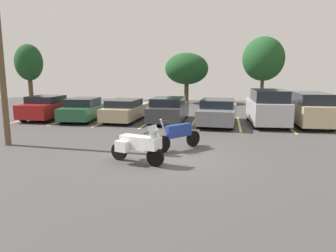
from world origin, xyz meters
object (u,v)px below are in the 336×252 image
at_px(motorcycle_touring, 138,145).
at_px(car_tan, 127,110).
at_px(motorcycle_second, 178,135).
at_px(car_silver, 268,108).
at_px(car_charcoal, 169,110).
at_px(car_green, 85,109).
at_px(car_grey, 218,112).
at_px(car_red, 49,107).
at_px(utility_pole, 0,48).
at_px(car_champagne, 310,109).

xyz_separation_m(motorcycle_touring, car_tan, (-3.18, 8.68, 0.03)).
relative_size(motorcycle_second, car_silver, 0.41).
relative_size(car_charcoal, car_silver, 1.06).
bearing_deg(car_charcoal, car_silver, -2.24).
distance_m(motorcycle_touring, car_green, 10.32).
bearing_deg(car_grey, car_red, 179.18).
xyz_separation_m(car_tan, car_grey, (5.56, -0.34, 0.07)).
bearing_deg(utility_pole, motorcycle_touring, -14.57).
relative_size(motorcycle_second, car_green, 0.37).
relative_size(car_tan, car_champagne, 1.05).
relative_size(motorcycle_second, car_charcoal, 0.38).
bearing_deg(motorcycle_touring, car_grey, 74.08).
bearing_deg(car_grey, car_champagne, 4.42).
relative_size(motorcycle_second, car_red, 0.41).
xyz_separation_m(motorcycle_second, car_charcoal, (-1.57, 6.62, 0.15)).
height_order(car_green, car_silver, car_silver).
distance_m(car_grey, car_champagne, 5.03).
bearing_deg(utility_pole, car_silver, 31.89).
bearing_deg(car_champagne, motorcycle_second, -133.91).
relative_size(motorcycle_second, car_champagne, 0.39).
height_order(motorcycle_touring, car_red, car_red).
relative_size(motorcycle_second, car_grey, 0.36).
relative_size(motorcycle_touring, car_champagne, 0.44).
height_order(motorcycle_second, car_champagne, car_champagne).
bearing_deg(motorcycle_touring, car_green, 124.38).
bearing_deg(car_grey, car_green, 178.73).
height_order(car_tan, utility_pole, utility_pole).
height_order(car_green, car_grey, car_grey).
distance_m(car_red, car_silver, 13.39).
xyz_separation_m(car_champagne, utility_pole, (-13.43, -7.16, 2.98)).
relative_size(car_tan, car_grey, 0.97).
distance_m(car_silver, utility_pole, 13.46).
distance_m(car_green, car_charcoal, 5.29).
bearing_deg(car_tan, car_red, -177.88).
bearing_deg(car_charcoal, car_grey, -7.64).
xyz_separation_m(car_green, car_tan, (2.65, 0.16, -0.01)).
bearing_deg(car_red, car_green, 0.68).
height_order(motorcycle_touring, utility_pole, utility_pole).
bearing_deg(car_green, motorcycle_touring, -55.62).
distance_m(car_green, car_silver, 10.95).
relative_size(car_red, car_silver, 1.00).
height_order(motorcycle_second, car_red, car_red).
bearing_deg(car_red, utility_pole, -72.11).
distance_m(motorcycle_touring, car_red, 11.86).
height_order(car_charcoal, car_champagne, car_champagne).
xyz_separation_m(car_red, car_charcoal, (7.73, 0.24, -0.01)).
distance_m(car_red, car_champagne, 15.67).
xyz_separation_m(motorcycle_second, car_silver, (4.10, 6.40, 0.41)).
bearing_deg(car_tan, motorcycle_touring, -69.89).
distance_m(car_green, car_champagne, 13.23).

